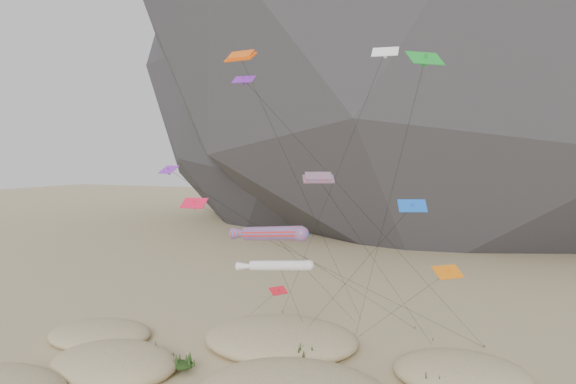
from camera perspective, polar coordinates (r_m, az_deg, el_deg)
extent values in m
ellipsoid|color=#2B2B30|center=(167.52, 3.61, 12.38)|extent=(136.20, 127.83, 116.00)
ellipsoid|color=#CCB789|center=(53.14, -17.29, -16.37)|extent=(11.51, 9.78, 3.10)
ellipsoid|color=#CCB789|center=(57.39, -0.73, -14.68)|extent=(15.63, 13.29, 3.04)
ellipsoid|color=#CCB789|center=(51.38, 17.15, -17.19)|extent=(11.33, 9.63, 2.70)
ellipsoid|color=#CCB789|center=(62.42, -18.57, -13.54)|extent=(10.78, 9.17, 2.17)
ellipsoid|color=black|center=(53.59, -15.01, -16.04)|extent=(2.98, 2.55, 0.89)
ellipsoid|color=black|center=(51.61, -10.74, -16.88)|extent=(2.18, 1.87, 0.66)
ellipsoid|color=black|center=(56.24, -0.82, -14.73)|extent=(3.16, 2.70, 0.95)
ellipsoid|color=black|center=(52.32, 1.34, -16.29)|extent=(2.49, 2.13, 0.75)
ellipsoid|color=black|center=(49.49, 17.92, -17.92)|extent=(2.52, 2.15, 0.75)
ellipsoid|color=black|center=(48.83, 15.04, -18.30)|extent=(2.13, 1.82, 0.64)
ellipsoid|color=black|center=(63.76, -19.29, -13.17)|extent=(2.62, 2.24, 0.79)
ellipsoid|color=black|center=(61.21, -18.30, -13.96)|extent=(1.87, 1.60, 0.56)
cylinder|color=#3F2D1E|center=(59.22, 0.98, -14.64)|extent=(0.08, 0.08, 0.30)
cylinder|color=#3F2D1E|center=(59.44, 6.77, -14.59)|extent=(0.08, 0.08, 0.30)
cylinder|color=#3F2D1E|center=(60.68, 5.24, -14.20)|extent=(0.08, 0.08, 0.30)
cylinder|color=#3F2D1E|center=(64.11, 12.78, -13.29)|extent=(0.08, 0.08, 0.30)
cylinder|color=#3F2D1E|center=(60.71, 14.51, -14.29)|extent=(0.08, 0.08, 0.30)
cylinder|color=#3F2D1E|center=(68.43, -0.60, -12.09)|extent=(0.08, 0.08, 0.30)
cylinder|color=#3F2D1E|center=(60.13, 19.32, -14.56)|extent=(0.08, 0.08, 0.30)
cylinder|color=#3F2D1E|center=(66.88, -4.22, -12.48)|extent=(0.08, 0.08, 0.30)
cylinder|color=red|center=(45.37, -1.60, -4.24)|extent=(6.40, 3.27, 1.81)
sphere|color=red|center=(43.19, 1.37, -4.30)|extent=(1.21, 1.21, 1.21)
cone|color=red|center=(47.90, -4.56, -4.20)|extent=(2.82, 1.87, 1.30)
cylinder|color=black|center=(54.90, 3.40, -9.49)|extent=(1.58, 19.06, 12.55)
cylinder|color=silver|center=(49.15, -0.89, -7.48)|extent=(5.47, 1.13, 1.24)
sphere|color=silver|center=(48.21, 2.12, -7.44)|extent=(0.91, 0.91, 0.91)
cone|color=silver|center=(50.33, -4.06, -7.53)|extent=(2.24, 0.89, 0.92)
cylinder|color=black|center=(54.66, 0.73, -11.31)|extent=(1.00, 9.57, 9.28)
cube|color=#EA550C|center=(51.44, -4.85, 13.49)|extent=(3.05, 1.59, 0.85)
cube|color=#EA550C|center=(51.48, -4.85, 13.74)|extent=(2.58, 1.26, 0.83)
cylinder|color=black|center=(57.22, 2.08, -1.32)|extent=(6.53, 16.85, 27.56)
cube|color=#FC261A|center=(45.07, 3.11, 1.33)|extent=(2.69, 2.06, 0.68)
cube|color=#FC261A|center=(45.06, 3.11, 1.62)|extent=(2.26, 1.69, 0.68)
cylinder|color=black|center=(51.61, 9.45, -7.88)|extent=(7.09, 13.73, 16.95)
cube|color=orange|center=(46.10, 15.94, -7.83)|extent=(2.47, 2.50, 0.86)
cube|color=orange|center=(46.13, 15.93, -8.01)|extent=(0.37, 0.37, 0.79)
cylinder|color=black|center=(52.54, 10.82, -11.73)|extent=(10.30, 9.33, 9.66)
cube|color=#17992B|center=(44.61, 13.76, 13.07)|extent=(2.91, 2.81, 1.14)
cube|color=#17992B|center=(44.59, 13.75, 12.88)|extent=(0.50, 0.50, 0.91)
cylinder|color=black|center=(50.46, 9.78, -2.83)|extent=(8.53, 10.79, 26.09)
cube|color=white|center=(49.96, 9.85, 13.87)|extent=(2.35, 1.36, 0.93)
cube|color=white|center=(49.94, 9.84, 13.70)|extent=(0.30, 0.34, 0.75)
cylinder|color=black|center=(57.49, 3.79, -1.22)|extent=(15.15, 12.42, 27.62)
cube|color=purple|center=(52.12, -4.51, 11.35)|extent=(2.09, 1.17, 0.75)
cube|color=purple|center=(52.10, -4.51, 11.18)|extent=(0.25, 0.23, 0.70)
cylinder|color=black|center=(53.53, 8.19, -2.66)|extent=(20.49, 11.35, 25.69)
cube|color=blue|center=(41.40, 12.52, -1.37)|extent=(2.25, 1.68, 0.85)
cube|color=blue|center=(41.41, 12.52, -1.58)|extent=(0.33, 0.36, 0.68)
cylinder|color=black|center=(49.75, 5.81, -9.29)|extent=(13.67, 11.51, 15.16)
cube|color=purple|center=(50.58, -12.05, 2.24)|extent=(2.11, 1.58, 0.70)
cube|color=purple|center=(50.59, -12.04, 2.07)|extent=(0.28, 0.27, 0.65)
cylinder|color=black|center=(55.54, 1.69, -6.64)|extent=(18.32, 19.11, 17.54)
cube|color=#F1163C|center=(49.74, -9.53, -1.12)|extent=(2.33, 1.36, 0.85)
cube|color=#F1163C|center=(49.75, -9.53, -1.29)|extent=(0.29, 0.28, 0.76)
cylinder|color=black|center=(52.90, 6.05, -8.80)|extent=(23.32, 15.43, 14.62)
cube|color=red|center=(47.01, -0.99, -9.99)|extent=(1.46, 1.65, 0.53)
cube|color=red|center=(47.05, -0.99, -10.16)|extent=(0.22, 0.23, 0.51)
cylinder|color=black|center=(56.92, -2.88, -11.50)|extent=(10.97, 15.32, 7.64)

